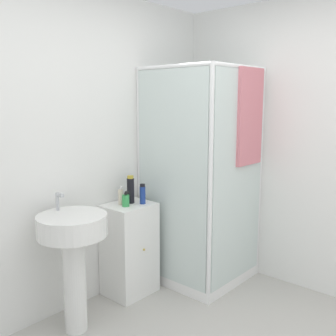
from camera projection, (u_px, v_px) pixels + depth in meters
The scene contains 8 objects.
wall_back at pixel (51, 155), 2.91m from camera, with size 6.40×0.06×2.50m, color white.
shower_enclosure at pixel (204, 220), 3.58m from camera, with size 0.82×0.85×1.94m.
vanity_cabinet at pixel (129, 249), 3.36m from camera, with size 0.40×0.36×0.79m.
sink at pixel (73, 246), 2.76m from camera, with size 0.49×0.49×1.00m.
soap_dispenser at pixel (126, 200), 3.22m from camera, with size 0.06×0.06×0.13m.
shampoo_bottle_tall_black at pixel (131, 190), 3.31m from camera, with size 0.06×0.06×0.24m.
shampoo_bottle_blue at pixel (143, 194), 3.29m from camera, with size 0.05×0.05×0.17m.
lotion_bottle_white at pixel (121, 197), 3.27m from camera, with size 0.04×0.04×0.16m.
Camera 1 is at (-1.59, -0.86, 1.65)m, focal length 42.00 mm.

